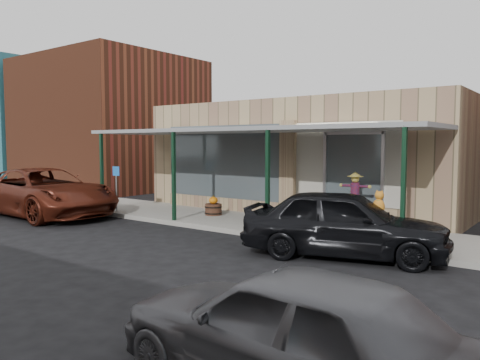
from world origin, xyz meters
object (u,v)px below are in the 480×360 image
Objects in this scene: handicap_sign at (116,182)px; car_maroon at (44,192)px; barrel_scarecrow at (355,208)px; barrel_pumpkin at (213,208)px; parked_sedan at (344,223)px.

handicap_sign is 2.61m from car_maroon.
barrel_pumpkin is at bearing 176.45° from barrel_scarecrow.
barrel_pumpkin is 0.12× the size of car_maroon.
handicap_sign is 0.26× the size of car_maroon.
handicap_sign is at bearing -158.77° from barrel_pumpkin.
barrel_pumpkin is at bearing 52.13° from parked_sedan.
barrel_pumpkin is 3.84m from handicap_sign.
barrel_pumpkin is 0.15× the size of parked_sedan.
barrel_pumpkin is 6.27m from car_maroon.
barrel_scarecrow is at bearing -68.99° from car_maroon.
handicap_sign is at bearing -178.05° from barrel_scarecrow.
parked_sedan is at bearing -8.50° from handicap_sign.
barrel_scarecrow is 3.26m from parked_sedan.
barrel_scarecrow reaches higher than parked_sedan.
barrel_pumpkin is 0.46× the size of handicap_sign.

